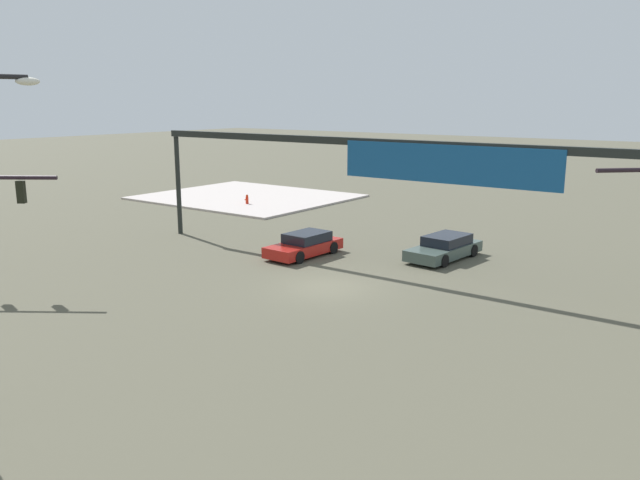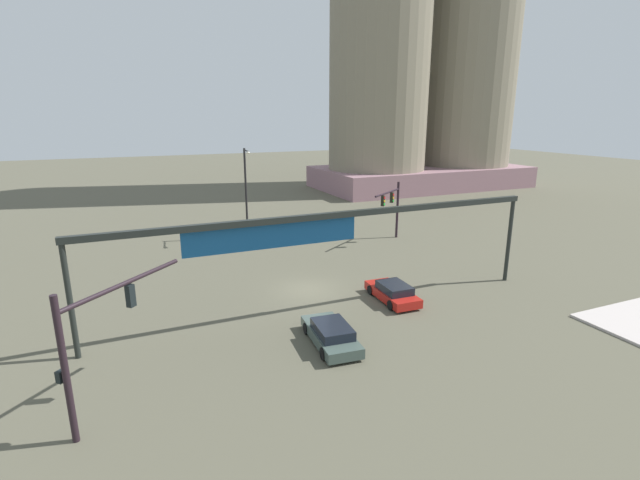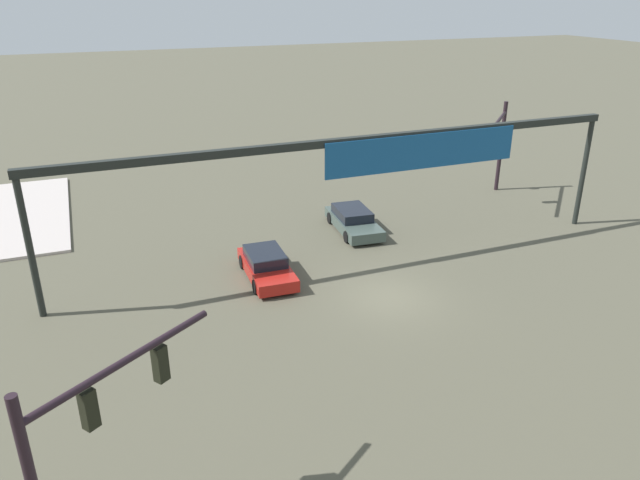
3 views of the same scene
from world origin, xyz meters
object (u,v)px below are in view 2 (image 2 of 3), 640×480
streetlamp_curved_arm (246,187)px  sedan_car_approaching (331,334)px  sedan_car_waiting_far (393,292)px  traffic_signal_opposite_side (392,203)px  traffic_signal_near_corner (94,332)px

streetlamp_curved_arm → sedan_car_approaching: 23.22m
streetlamp_curved_arm → sedan_car_waiting_far: streetlamp_curved_arm is taller
streetlamp_curved_arm → traffic_signal_opposite_side: bearing=69.9°
sedan_car_approaching → traffic_signal_opposite_side: bearing=-35.1°
traffic_signal_near_corner → streetlamp_curved_arm: (12.51, 24.74, 1.23)m
streetlamp_curved_arm → sedan_car_approaching: streetlamp_curved_arm is taller
traffic_signal_near_corner → sedan_car_waiting_far: traffic_signal_near_corner is taller
traffic_signal_opposite_side → sedan_car_approaching: (-14.09, -16.65, -3.07)m
traffic_signal_opposite_side → traffic_signal_near_corner: bearing=2.1°
traffic_signal_opposite_side → streetlamp_curved_arm: streetlamp_curved_arm is taller
traffic_signal_near_corner → streetlamp_curved_arm: 27.75m
sedan_car_approaching → streetlamp_curved_arm: bearing=1.0°
traffic_signal_near_corner → traffic_signal_opposite_side: (24.94, 18.66, -0.15)m
sedan_car_waiting_far → streetlamp_curved_arm: bearing=16.0°
traffic_signal_opposite_side → streetlamp_curved_arm: bearing=-60.7°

